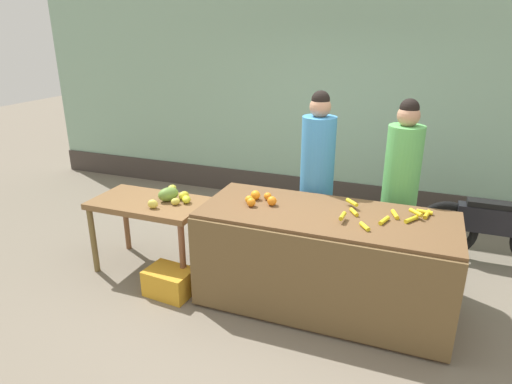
# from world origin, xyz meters

# --- Properties ---
(ground_plane) EXTENTS (24.00, 24.00, 0.00)m
(ground_plane) POSITION_xyz_m (0.00, 0.00, 0.00)
(ground_plane) COLOR #756B5B
(market_wall_back) EXTENTS (9.84, 0.23, 3.05)m
(market_wall_back) POSITION_xyz_m (0.00, 2.61, 1.49)
(market_wall_back) COLOR #8CB299
(market_wall_back) RESTS_ON ground
(fruit_stall_counter) EXTENTS (2.22, 0.93, 0.92)m
(fruit_stall_counter) POSITION_xyz_m (0.30, -0.01, 0.46)
(fruit_stall_counter) COLOR brown
(fruit_stall_counter) RESTS_ON ground
(side_table_wooden) EXTENTS (1.16, 0.65, 0.78)m
(side_table_wooden) POSITION_xyz_m (-1.53, 0.00, 0.67)
(side_table_wooden) COLOR brown
(side_table_wooden) RESTS_ON ground
(banana_bunch_pile) EXTENTS (0.75, 0.58, 0.07)m
(banana_bunch_pile) POSITION_xyz_m (0.81, 0.09, 0.94)
(banana_bunch_pile) COLOR yellow
(banana_bunch_pile) RESTS_ON fruit_stall_counter
(orange_pile) EXTENTS (0.29, 0.28, 0.09)m
(orange_pile) POSITION_xyz_m (-0.33, 0.02, 0.96)
(orange_pile) COLOR orange
(orange_pile) RESTS_ON fruit_stall_counter
(mango_papaya_pile) EXTENTS (0.42, 0.58, 0.14)m
(mango_papaya_pile) POSITION_xyz_m (-1.31, 0.08, 0.83)
(mango_papaya_pile) COLOR #DBC94B
(mango_papaya_pile) RESTS_ON side_table_wooden
(vendor_woman_blue_shirt) EXTENTS (0.34, 0.34, 1.87)m
(vendor_woman_blue_shirt) POSITION_xyz_m (0.04, 0.70, 0.95)
(vendor_woman_blue_shirt) COLOR #33333D
(vendor_woman_blue_shirt) RESTS_ON ground
(vendor_woman_green_shirt) EXTENTS (0.34, 0.34, 1.83)m
(vendor_woman_green_shirt) POSITION_xyz_m (0.85, 0.77, 0.92)
(vendor_woman_green_shirt) COLOR #33333D
(vendor_woman_green_shirt) RESTS_ON ground
(parked_motorcycle) EXTENTS (1.60, 0.18, 0.88)m
(parked_motorcycle) POSITION_xyz_m (1.85, 1.42, 0.40)
(parked_motorcycle) COLOR black
(parked_motorcycle) RESTS_ON ground
(produce_crate) EXTENTS (0.47, 0.36, 0.26)m
(produce_crate) POSITION_xyz_m (-1.11, -0.37, 0.13)
(produce_crate) COLOR gold
(produce_crate) RESTS_ON ground
(produce_sack) EXTENTS (0.45, 0.43, 0.53)m
(produce_sack) POSITION_xyz_m (-0.71, 0.86, 0.26)
(produce_sack) COLOR tan
(produce_sack) RESTS_ON ground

